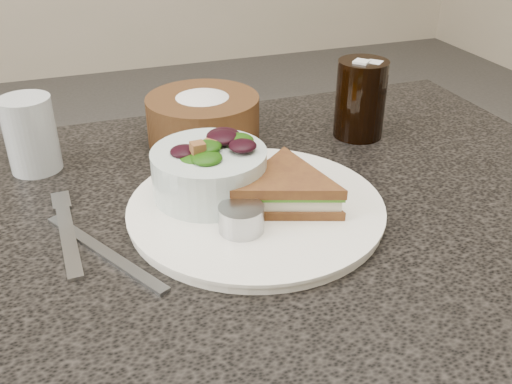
{
  "coord_description": "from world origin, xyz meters",
  "views": [
    {
      "loc": [
        -0.19,
        -0.56,
        1.12
      ],
      "look_at": [
        0.01,
        -0.01,
        0.78
      ],
      "focal_mm": 40.0,
      "sensor_mm": 36.0,
      "label": 1
    }
  ],
  "objects_px": {
    "sandwich": "(286,190)",
    "water_glass": "(31,134)",
    "dinner_plate": "(256,209)",
    "salad_bowl": "(209,165)",
    "dressing_ramekin": "(241,219)",
    "bread_basket": "(203,111)",
    "cola_glass": "(361,95)"
  },
  "relations": [
    {
      "from": "sandwich",
      "to": "water_glass",
      "type": "relative_size",
      "value": 1.48
    },
    {
      "from": "dinner_plate",
      "to": "salad_bowl",
      "type": "relative_size",
      "value": 2.18
    },
    {
      "from": "salad_bowl",
      "to": "dinner_plate",
      "type": "bearing_deg",
      "value": -43.44
    },
    {
      "from": "dressing_ramekin",
      "to": "dinner_plate",
      "type": "bearing_deg",
      "value": 54.4
    },
    {
      "from": "salad_bowl",
      "to": "bread_basket",
      "type": "distance_m",
      "value": 0.19
    },
    {
      "from": "dressing_ramekin",
      "to": "cola_glass",
      "type": "bearing_deg",
      "value": 39.25
    },
    {
      "from": "dinner_plate",
      "to": "salad_bowl",
      "type": "bearing_deg",
      "value": 136.56
    },
    {
      "from": "sandwich",
      "to": "cola_glass",
      "type": "distance_m",
      "value": 0.27
    },
    {
      "from": "dressing_ramekin",
      "to": "water_glass",
      "type": "relative_size",
      "value": 0.49
    },
    {
      "from": "dressing_ramekin",
      "to": "bread_basket",
      "type": "distance_m",
      "value": 0.28
    },
    {
      "from": "dressing_ramekin",
      "to": "water_glass",
      "type": "xyz_separation_m",
      "value": [
        -0.21,
        0.26,
        0.02
      ]
    },
    {
      "from": "dinner_plate",
      "to": "bread_basket",
      "type": "distance_m",
      "value": 0.23
    },
    {
      "from": "bread_basket",
      "to": "dinner_plate",
      "type": "bearing_deg",
      "value": -88.92
    },
    {
      "from": "salad_bowl",
      "to": "sandwich",
      "type": "bearing_deg",
      "value": -35.38
    },
    {
      "from": "dinner_plate",
      "to": "water_glass",
      "type": "bearing_deg",
      "value": 139.29
    },
    {
      "from": "dinner_plate",
      "to": "cola_glass",
      "type": "height_order",
      "value": "cola_glass"
    },
    {
      "from": "sandwich",
      "to": "cola_glass",
      "type": "xyz_separation_m",
      "value": [
        0.19,
        0.18,
        0.03
      ]
    },
    {
      "from": "dinner_plate",
      "to": "bread_basket",
      "type": "relative_size",
      "value": 1.8
    },
    {
      "from": "dinner_plate",
      "to": "water_glass",
      "type": "relative_size",
      "value": 2.94
    },
    {
      "from": "cola_glass",
      "to": "dressing_ramekin",
      "type": "bearing_deg",
      "value": -140.75
    },
    {
      "from": "sandwich",
      "to": "dressing_ramekin",
      "type": "bearing_deg",
      "value": -133.11
    },
    {
      "from": "dressing_ramekin",
      "to": "cola_glass",
      "type": "distance_m",
      "value": 0.34
    },
    {
      "from": "dressing_ramekin",
      "to": "water_glass",
      "type": "bearing_deg",
      "value": 129.25
    },
    {
      "from": "bread_basket",
      "to": "water_glass",
      "type": "distance_m",
      "value": 0.24
    },
    {
      "from": "sandwich",
      "to": "water_glass",
      "type": "xyz_separation_m",
      "value": [
        -0.28,
        0.23,
        0.02
      ]
    },
    {
      "from": "dressing_ramekin",
      "to": "bread_basket",
      "type": "bearing_deg",
      "value": 83.73
    },
    {
      "from": "sandwich",
      "to": "dinner_plate",
      "type": "bearing_deg",
      "value": 178.32
    },
    {
      "from": "dinner_plate",
      "to": "sandwich",
      "type": "relative_size",
      "value": 1.99
    },
    {
      "from": "salad_bowl",
      "to": "dressing_ramekin",
      "type": "distance_m",
      "value": 0.09
    },
    {
      "from": "salad_bowl",
      "to": "dressing_ramekin",
      "type": "height_order",
      "value": "salad_bowl"
    },
    {
      "from": "dinner_plate",
      "to": "dressing_ramekin",
      "type": "distance_m",
      "value": 0.06
    },
    {
      "from": "bread_basket",
      "to": "salad_bowl",
      "type": "bearing_deg",
      "value": -102.53
    }
  ]
}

